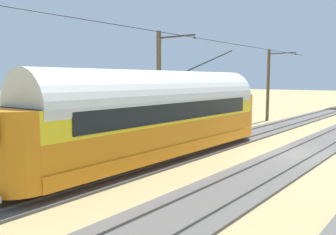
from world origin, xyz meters
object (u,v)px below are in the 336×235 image
Objects in this scene: catenary_pole_foreground at (269,84)px; catenary_pole_mid_near at (160,87)px; vintage_streetcar at (160,114)px; spare_tie_stack at (135,143)px.

catenary_pole_foreground is 1.00× the size of catenary_pole_mid_near.
vintage_streetcar is 3.97m from spare_tie_stack.
vintage_streetcar is 19.07m from catenary_pole_foreground.
vintage_streetcar is 6.99× the size of spare_tie_stack.
catenary_pole_foreground is at bearing -92.35° from spare_tie_stack.
catenary_pole_mid_near is at bearing 90.00° from catenary_pole_foreground.
vintage_streetcar is 2.53× the size of catenary_pole_mid_near.
catenary_pole_mid_near is 3.57m from spare_tie_stack.
catenary_pole_mid_near is 2.76× the size of spare_tie_stack.
catenary_pole_foreground is at bearing -90.00° from catenary_pole_mid_near.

